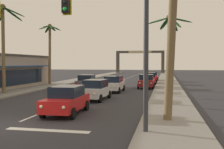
{
  "coord_description": "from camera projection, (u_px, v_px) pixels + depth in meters",
  "views": [
    {
      "loc": [
        7.44,
        -11.95,
        3.06
      ],
      "look_at": [
        3.49,
        8.0,
        2.2
      ],
      "focal_mm": 43.27,
      "sensor_mm": 36.0,
      "label": 1
    }
  ],
  "objects": [
    {
      "name": "traffic_signal_mast",
      "position": [
        69.0,
        17.0,
        12.0
      ],
      "size": [
        10.85,
        0.4,
        7.26
      ],
      "color": "#2D2D33",
      "rests_on": "ground"
    },
    {
      "name": "sedan_oncoming_far",
      "position": [
        87.0,
        82.0,
        32.21
      ],
      "size": [
        2.04,
        4.49,
        1.68
      ],
      "color": "#4C515B",
      "rests_on": "ground"
    },
    {
      "name": "sidewalk_right",
      "position": [
        168.0,
        89.0,
        31.37
      ],
      "size": [
        3.2,
        110.0,
        0.14
      ],
      "primitive_type": "cube",
      "color": "gray",
      "rests_on": "ground"
    },
    {
      "name": "sedan_parked_far_kerb",
      "position": [
        146.0,
        81.0,
        33.08
      ],
      "size": [
        2.02,
        4.48,
        1.68
      ],
      "color": "maroon",
      "rests_on": "ground"
    },
    {
      "name": "sedan_parked_nearest_kerb",
      "position": [
        150.0,
        78.0,
        39.75
      ],
      "size": [
        2.06,
        4.49,
        1.68
      ],
      "color": "red",
      "rests_on": "ground"
    },
    {
      "name": "palm_left_second",
      "position": [
        3.0,
        30.0,
        25.85
      ],
      "size": [
        4.3,
        4.06,
        8.71
      ],
      "color": "brown",
      "rests_on": "ground"
    },
    {
      "name": "palm_left_third",
      "position": [
        50.0,
        42.0,
        37.37
      ],
      "size": [
        3.12,
        3.15,
        8.49
      ],
      "color": "brown",
      "rests_on": "ground"
    },
    {
      "name": "sedan_parked_mid_kerb",
      "position": [
        152.0,
        76.0,
        45.99
      ],
      "size": [
        1.96,
        4.46,
        1.68
      ],
      "color": "red",
      "rests_on": "ground"
    },
    {
      "name": "sedan_third_in_queue",
      "position": [
        95.0,
        90.0,
        22.48
      ],
      "size": [
        2.11,
        4.51,
        1.68
      ],
      "color": "silver",
      "rests_on": "ground"
    },
    {
      "name": "town_gateway_arch",
      "position": [
        140.0,
        59.0,
        80.56
      ],
      "size": [
        14.37,
        0.9,
        6.75
      ],
      "color": "#423D38",
      "rests_on": "ground"
    },
    {
      "name": "lane_markings",
      "position": [
        107.0,
        88.0,
        33.32
      ],
      "size": [
        4.28,
        89.16,
        0.01
      ],
      "color": "silver",
      "rests_on": "ground"
    },
    {
      "name": "ground_plane",
      "position": [
        11.0,
        125.0,
        13.28
      ],
      "size": [
        220.0,
        220.0,
        0.0
      ],
      "primitive_type": "plane",
      "color": "#2D2D33"
    },
    {
      "name": "palm_right_second",
      "position": [
        169.0,
        36.0,
        24.02
      ],
      "size": [
        4.02,
        3.42,
        7.37
      ],
      "color": "brown",
      "rests_on": "ground"
    },
    {
      "name": "sidewalk_left",
      "position": [
        43.0,
        87.0,
        34.39
      ],
      "size": [
        3.2,
        110.0,
        0.14
      ],
      "primitive_type": "cube",
      "color": "gray",
      "rests_on": "ground"
    },
    {
      "name": "sedan_fifth_in_queue",
      "position": [
        113.0,
        84.0,
        28.67
      ],
      "size": [
        1.99,
        4.47,
        1.68
      ],
      "color": "silver",
      "rests_on": "ground"
    },
    {
      "name": "sedan_lead_at_stop_bar",
      "position": [
        67.0,
        100.0,
        16.25
      ],
      "size": [
        2.02,
        4.48,
        1.68
      ],
      "color": "red",
      "rests_on": "ground"
    }
  ]
}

